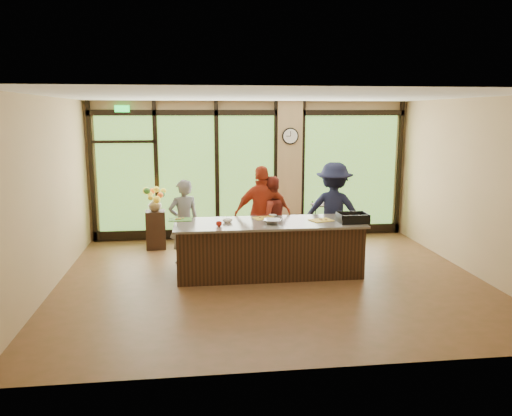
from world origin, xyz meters
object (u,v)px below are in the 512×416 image
object	(u,v)px
cook_right	(334,211)
roasting_pan	(353,220)
flower_stand	(156,230)
bar_cart	(327,215)
cook_left	(184,222)
island_base	(269,249)

from	to	relation	value
cook_right	roasting_pan	bearing A→B (deg)	113.88
flower_stand	bar_cart	xyz separation A→B (m)	(3.68, 0.30, 0.14)
cook_left	roasting_pan	world-z (taller)	cook_left
cook_right	cook_left	bearing A→B (deg)	20.75
island_base	cook_left	world-z (taller)	cook_left
island_base	cook_right	distance (m)	1.65
cook_left	flower_stand	size ratio (longest dim) A/B	2.00
roasting_pan	flower_stand	world-z (taller)	roasting_pan
island_base	cook_right	size ratio (longest dim) A/B	1.68
roasting_pan	flower_stand	distance (m)	4.11
cook_left	bar_cart	bearing A→B (deg)	-173.58
island_base	roasting_pan	bearing A→B (deg)	-7.85
cook_right	roasting_pan	distance (m)	1.01
cook_left	bar_cart	distance (m)	3.40
cook_right	bar_cart	xyz separation A→B (m)	(0.27, 1.43, -0.39)
cook_left	roasting_pan	size ratio (longest dim) A/B	3.20
bar_cart	flower_stand	bearing A→B (deg)	161.06
island_base	cook_left	xyz separation A→B (m)	(-1.45, 0.83, 0.34)
roasting_pan	bar_cart	size ratio (longest dim) A/B	0.55
cook_right	roasting_pan	size ratio (longest dim) A/B	3.76
flower_stand	bar_cart	distance (m)	3.70
roasting_pan	bar_cart	world-z (taller)	roasting_pan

